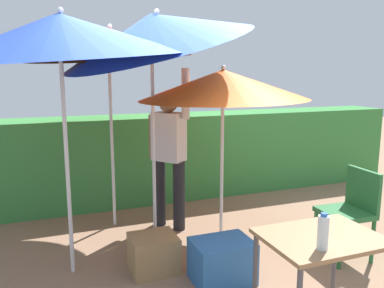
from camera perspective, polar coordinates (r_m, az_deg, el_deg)
ground_plane at (r=4.13m, az=1.54°, el=-15.91°), size 24.00×24.00×0.00m
hedge_row at (r=5.72m, az=-6.02°, el=-1.98°), size 8.00×0.70×1.22m
umbrella_rainbow at (r=4.00m, az=-5.53°, el=16.03°), size 1.98×1.94×2.74m
umbrella_orange at (r=3.55m, az=-18.61°, el=14.71°), size 2.12×2.11×2.44m
umbrella_yellow at (r=4.15m, az=4.55°, el=8.60°), size 1.80×1.79×1.91m
umbrella_navy at (r=4.64m, az=-11.97°, el=14.20°), size 1.89×1.88×2.45m
person_vendor at (r=4.55m, az=-3.38°, el=-0.98°), size 0.41×0.49×1.88m
chair_plastic at (r=4.23m, az=22.18°, el=-8.59°), size 0.46×0.46×0.89m
cooler_box at (r=3.62m, az=4.41°, el=-16.62°), size 0.52×0.39×0.38m
crate_cardboard at (r=3.80m, az=-5.63°, el=-15.58°), size 0.43×0.38×0.34m
folding_table at (r=2.93m, az=18.29°, el=-14.15°), size 0.80×0.60×0.73m
bottle_water at (r=2.64m, az=18.56°, el=-12.10°), size 0.07×0.07×0.24m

